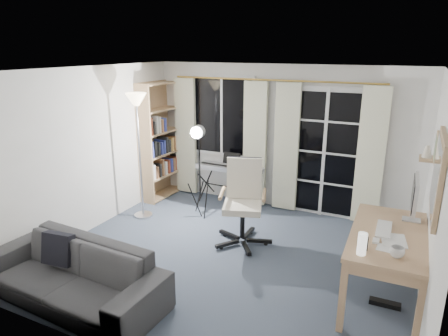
{
  "coord_description": "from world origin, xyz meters",
  "views": [
    {
      "loc": [
        1.97,
        -4.23,
        2.65
      ],
      "look_at": [
        -0.24,
        0.35,
        1.11
      ],
      "focal_mm": 32.0,
      "sensor_mm": 36.0,
      "label": 1
    }
  ],
  "objects_px": {
    "mug": "(397,251)",
    "bookshelf": "(159,144)",
    "office_chair": "(244,194)",
    "desk": "(388,242)",
    "monitor": "(415,195)",
    "keyboard_piano": "(229,169)",
    "studio_light": "(198,143)",
    "sofa": "(71,265)",
    "torchiere_lamp": "(137,119)"
  },
  "relations": [
    {
      "from": "office_chair",
      "to": "mug",
      "type": "xyz_separation_m",
      "value": [
        2.03,
        -1.17,
        0.17
      ]
    },
    {
      "from": "mug",
      "to": "sofa",
      "type": "bearing_deg",
      "value": -163.05
    },
    {
      "from": "office_chair",
      "to": "desk",
      "type": "bearing_deg",
      "value": -37.86
    },
    {
      "from": "bookshelf",
      "to": "studio_light",
      "type": "bearing_deg",
      "value": -23.09
    },
    {
      "from": "keyboard_piano",
      "to": "sofa",
      "type": "bearing_deg",
      "value": -95.09
    },
    {
      "from": "torchiere_lamp",
      "to": "office_chair",
      "type": "height_order",
      "value": "torchiere_lamp"
    },
    {
      "from": "sofa",
      "to": "bookshelf",
      "type": "bearing_deg",
      "value": 110.37
    },
    {
      "from": "desk",
      "to": "mug",
      "type": "xyz_separation_m",
      "value": [
        0.1,
        -0.5,
        0.16
      ]
    },
    {
      "from": "desk",
      "to": "monitor",
      "type": "relative_size",
      "value": 2.62
    },
    {
      "from": "desk",
      "to": "monitor",
      "type": "height_order",
      "value": "monitor"
    },
    {
      "from": "torchiere_lamp",
      "to": "keyboard_piano",
      "type": "xyz_separation_m",
      "value": [
        1.05,
        1.08,
        -0.96
      ]
    },
    {
      "from": "bookshelf",
      "to": "mug",
      "type": "distance_m",
      "value": 4.64
    },
    {
      "from": "torchiere_lamp",
      "to": "monitor",
      "type": "bearing_deg",
      "value": -3.88
    },
    {
      "from": "monitor",
      "to": "sofa",
      "type": "distance_m",
      "value": 3.8
    },
    {
      "from": "mug",
      "to": "torchiere_lamp",
      "type": "bearing_deg",
      "value": 162.33
    },
    {
      "from": "torchiere_lamp",
      "to": "mug",
      "type": "relative_size",
      "value": 15.24
    },
    {
      "from": "bookshelf",
      "to": "office_chair",
      "type": "relative_size",
      "value": 1.77
    },
    {
      "from": "office_chair",
      "to": "keyboard_piano",
      "type": "bearing_deg",
      "value": 104.96
    },
    {
      "from": "keyboard_piano",
      "to": "studio_light",
      "type": "bearing_deg",
      "value": -105.74
    },
    {
      "from": "monitor",
      "to": "mug",
      "type": "distance_m",
      "value": 0.98
    },
    {
      "from": "studio_light",
      "to": "office_chair",
      "type": "height_order",
      "value": "studio_light"
    },
    {
      "from": "monitor",
      "to": "mug",
      "type": "relative_size",
      "value": 4.4
    },
    {
      "from": "bookshelf",
      "to": "sofa",
      "type": "bearing_deg",
      "value": -69.65
    },
    {
      "from": "bookshelf",
      "to": "monitor",
      "type": "distance_m",
      "value": 4.37
    },
    {
      "from": "keyboard_piano",
      "to": "desk",
      "type": "distance_m",
      "value": 3.22
    },
    {
      "from": "torchiere_lamp",
      "to": "mug",
      "type": "bearing_deg",
      "value": -17.67
    },
    {
      "from": "bookshelf",
      "to": "mug",
      "type": "xyz_separation_m",
      "value": [
        4.11,
        -2.15,
        -0.13
      ]
    },
    {
      "from": "office_chair",
      "to": "sofa",
      "type": "distance_m",
      "value": 2.41
    },
    {
      "from": "mug",
      "to": "office_chair",
      "type": "bearing_deg",
      "value": 149.92
    },
    {
      "from": "studio_light",
      "to": "office_chair",
      "type": "distance_m",
      "value": 1.18
    },
    {
      "from": "torchiere_lamp",
      "to": "office_chair",
      "type": "bearing_deg",
      "value": -1.31
    },
    {
      "from": "keyboard_piano",
      "to": "monitor",
      "type": "xyz_separation_m",
      "value": [
        2.87,
        -1.34,
        0.45
      ]
    },
    {
      "from": "bookshelf",
      "to": "sofa",
      "type": "relative_size",
      "value": 0.97
    },
    {
      "from": "torchiere_lamp",
      "to": "desk",
      "type": "xyz_separation_m",
      "value": [
        3.71,
        -0.72,
        -0.91
      ]
    },
    {
      "from": "bookshelf",
      "to": "office_chair",
      "type": "distance_m",
      "value": 2.32
    },
    {
      "from": "keyboard_piano",
      "to": "desk",
      "type": "bearing_deg",
      "value": -32.73
    },
    {
      "from": "studio_light",
      "to": "desk",
      "type": "distance_m",
      "value": 3.13
    },
    {
      "from": "desk",
      "to": "sofa",
      "type": "bearing_deg",
      "value": -155.57
    },
    {
      "from": "bookshelf",
      "to": "sofa",
      "type": "distance_m",
      "value": 3.3
    },
    {
      "from": "mug",
      "to": "bookshelf",
      "type": "bearing_deg",
      "value": 152.37
    },
    {
      "from": "studio_light",
      "to": "monitor",
      "type": "xyz_separation_m",
      "value": [
        3.08,
        -0.65,
        -0.13
      ]
    },
    {
      "from": "mug",
      "to": "keyboard_piano",
      "type": "bearing_deg",
      "value": 140.37
    },
    {
      "from": "studio_light",
      "to": "monitor",
      "type": "bearing_deg",
      "value": -20.21
    },
    {
      "from": "desk",
      "to": "mug",
      "type": "relative_size",
      "value": 11.5
    },
    {
      "from": "torchiere_lamp",
      "to": "studio_light",
      "type": "distance_m",
      "value": 0.99
    },
    {
      "from": "monitor",
      "to": "keyboard_piano",
      "type": "bearing_deg",
      "value": 153.67
    },
    {
      "from": "keyboard_piano",
      "to": "mug",
      "type": "height_order",
      "value": "mug"
    },
    {
      "from": "bookshelf",
      "to": "keyboard_piano",
      "type": "distance_m",
      "value": 1.39
    },
    {
      "from": "office_chair",
      "to": "monitor",
      "type": "bearing_deg",
      "value": -24.6
    },
    {
      "from": "monitor",
      "to": "sofa",
      "type": "height_order",
      "value": "monitor"
    }
  ]
}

